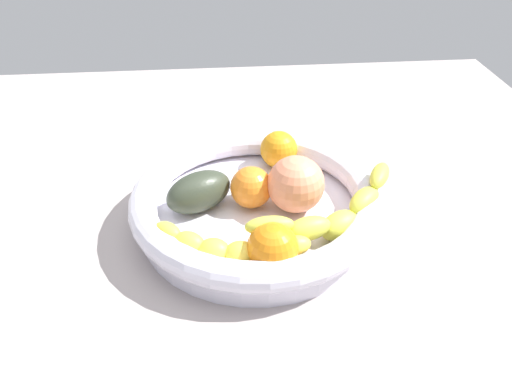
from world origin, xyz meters
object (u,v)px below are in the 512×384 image
banana_draped_left (336,213)px  orange_mid_right (273,248)px  banana_draped_right (228,248)px  peach_blush (296,184)px  orange_mid_left (279,149)px  avocado_dark (199,192)px  orange_front (251,187)px  fruit_bowl (256,205)px

banana_draped_left → orange_mid_right: bearing=-56.5°
banana_draped_right → peach_blush: 14.55cm
orange_mid_left → orange_mid_right: 23.44cm
banana_draped_right → banana_draped_left: bearing=108.0°
banana_draped_right → avocado_dark: bearing=-163.4°
orange_front → peach_blush: size_ratio=0.74×
orange_mid_right → avocado_dark: size_ratio=0.64×
fruit_bowl → orange_mid_left: size_ratio=6.00×
fruit_bowl → orange_front: size_ratio=5.90×
avocado_dark → banana_draped_right: bearing=16.6°
banana_draped_left → orange_mid_left: (-17.30, -5.12, -0.31)cm
banana_draped_left → orange_front: bearing=-125.3°
banana_draped_right → orange_mid_left: size_ratio=3.40×
banana_draped_right → peach_blush: peach_blush is taller
banana_draped_left → orange_mid_left: banana_draped_left is taller
peach_blush → orange_front: bearing=-100.6°
banana_draped_left → fruit_bowl: bearing=-121.6°
banana_draped_right → peach_blush: (-10.70, 9.74, 1.54)cm
banana_draped_left → orange_front: 12.57cm
orange_mid_right → fruit_bowl: bearing=-175.7°
orange_mid_right → peach_blush: 12.85cm
orange_front → orange_mid_right: size_ratio=0.95×
peach_blush → orange_mid_left: bearing=-175.6°
fruit_bowl → banana_draped_right: size_ratio=1.76×
orange_mid_left → peach_blush: peach_blush is taller
orange_front → avocado_dark: orange_front is taller
banana_draped_left → orange_mid_left: bearing=-163.5°
orange_mid_left → banana_draped_right: bearing=-22.1°
banana_draped_right → avocado_dark: 12.22cm
fruit_bowl → banana_draped_right: (10.53, -4.30, 1.58)cm
fruit_bowl → banana_draped_left: banana_draped_left is taller
orange_mid_left → orange_mid_right: bearing=-9.1°
orange_mid_right → avocado_dark: (-12.99, -8.67, -0.39)cm
fruit_bowl → orange_mid_left: 12.40cm
peach_blush → banana_draped_right: bearing=-42.3°
fruit_bowl → avocado_dark: (-1.17, -7.78, 1.89)cm
orange_front → orange_mid_left: bearing=152.9°
orange_mid_left → avocado_dark: orange_mid_left is taller
avocado_dark → peach_blush: (1.01, 13.23, 1.24)cm
banana_draped_right → peach_blush: bearing=137.7°
orange_mid_left → avocado_dark: 16.01cm
banana_draped_left → banana_draped_right: bearing=-72.0°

